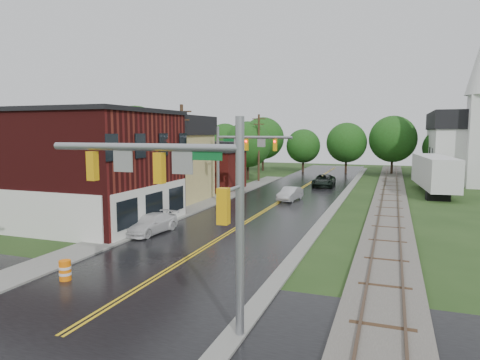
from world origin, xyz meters
The scene contains 23 objects.
ground centered at (0.00, 0.00, 0.00)m, with size 160.00×160.00×0.00m, color #223B16.
main_road centered at (0.00, 30.00, 0.00)m, with size 10.00×90.00×0.02m, color black.
cross_road centered at (0.00, 2.00, 0.00)m, with size 60.00×9.00×0.02m, color black.
curb_right centered at (5.40, 35.00, 0.00)m, with size 0.80×70.00×0.12m, color gray.
sidewalk_left centered at (-6.20, 25.00, 0.00)m, with size 2.40×50.00×0.12m, color gray.
brick_building centered at (-12.48, 15.00, 4.15)m, with size 14.30×10.30×8.30m.
yellow_house centered at (-11.00, 26.00, 3.20)m, with size 8.00×7.00×6.40m, color tan.
darkred_building centered at (-10.00, 35.00, 2.20)m, with size 7.00×6.00×4.40m, color #3F0F0C.
church centered at (20.00, 53.74, 5.83)m, with size 10.40×18.40×20.00m.
railroad centered at (10.00, 35.00, 0.11)m, with size 3.20×80.00×0.30m.
traffic_signal_near centered at (3.47, 2.00, 4.97)m, with size 7.34×0.30×7.20m.
traffic_signal_far centered at (-3.47, 27.00, 4.97)m, with size 7.34×0.43×7.20m.
utility_pole_b centered at (-6.80, 22.00, 4.72)m, with size 1.80×0.28×9.00m.
utility_pole_c centered at (-6.80, 44.00, 4.72)m, with size 1.80×0.28×9.00m.
tree_left_a centered at (-19.85, 21.90, 5.11)m, with size 6.80×6.80×8.67m.
tree_left_b centered at (-17.85, 31.90, 5.72)m, with size 7.60×7.60×9.69m.
tree_left_c centered at (-13.85, 39.90, 4.51)m, with size 6.00×6.00×7.65m.
tree_left_e centered at (-8.85, 45.90, 4.81)m, with size 6.40×6.40×8.16m.
suv_dark centered at (2.26, 41.72, 0.74)m, with size 2.44×5.30×1.47m, color black.
sedan_silver centered at (0.80, 29.91, 0.66)m, with size 1.40×4.01×1.32m, color #BBBBC0.
pickup_white centered at (-4.80, 13.60, 0.63)m, with size 1.77×4.34×1.26m, color silver.
semi_trailer centered at (14.41, 39.84, 2.40)m, with size 4.08×13.30×4.07m.
construction_barrel centered at (-3.67, 4.39, 0.47)m, with size 0.52×0.52×0.93m, color orange.
Camera 1 is at (10.12, -10.58, 6.72)m, focal length 32.00 mm.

